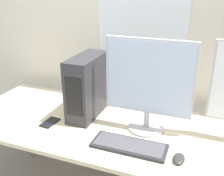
{
  "coord_description": "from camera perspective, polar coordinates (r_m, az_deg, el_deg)",
  "views": [
    {
      "loc": [
        0.49,
        -1.0,
        1.6
      ],
      "look_at": [
        -0.05,
        0.4,
        0.99
      ],
      "focal_mm": 42.0,
      "sensor_mm": 36.0,
      "label": 1
    }
  ],
  "objects": [
    {
      "name": "desk",
      "position": [
        1.76,
        1.61,
        -9.73
      ],
      "size": [
        2.2,
        0.81,
        0.72
      ],
      "color": "beige",
      "rests_on": "ground_plane"
    },
    {
      "name": "cell_phone",
      "position": [
        1.82,
        -13.38,
        -7.3
      ],
      "size": [
        0.09,
        0.14,
        0.01
      ],
      "rotation": [
        0.0,
        0.0,
        -0.06
      ],
      "color": "black",
      "rests_on": "desk"
    },
    {
      "name": "pc_tower",
      "position": [
        1.82,
        -5.35,
        0.39
      ],
      "size": [
        0.16,
        0.4,
        0.43
      ],
      "color": "#2D2D33",
      "rests_on": "desk"
    },
    {
      "name": "keyboard",
      "position": [
        1.54,
        3.75,
        -12.42
      ],
      "size": [
        0.43,
        0.17,
        0.02
      ],
      "color": "#28282D",
      "rests_on": "desk"
    },
    {
      "name": "wall_back",
      "position": [
        2.02,
        7.06,
        14.93
      ],
      "size": [
        8.0,
        0.07,
        2.7
      ],
      "color": "beige",
      "rests_on": "ground_plane"
    },
    {
      "name": "monitor_main",
      "position": [
        1.59,
        7.96,
        1.06
      ],
      "size": [
        0.54,
        0.23,
        0.59
      ],
      "color": "#B7B7BC",
      "rests_on": "desk"
    },
    {
      "name": "mouse",
      "position": [
        1.48,
        14.35,
        -14.67
      ],
      "size": [
        0.06,
        0.1,
        0.03
      ],
      "color": "#2D2D2D",
      "rests_on": "desk"
    }
  ]
}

